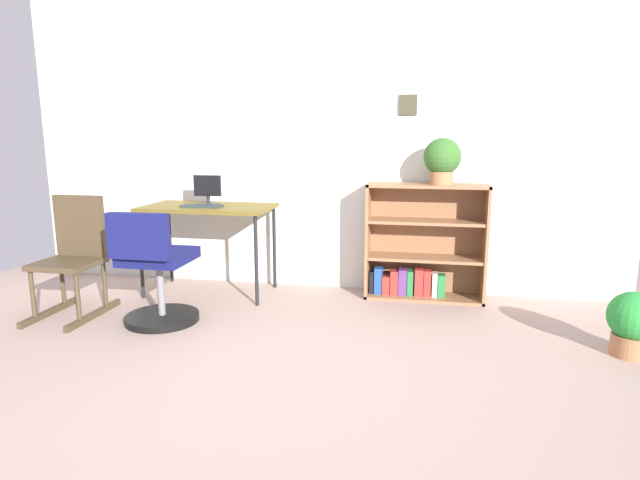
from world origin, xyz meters
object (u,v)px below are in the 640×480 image
(bookshelf_low, at_px, (422,247))
(potted_plant_floor, at_px, (633,322))
(rocking_chair, at_px, (73,255))
(potted_plant_on_shelf, at_px, (442,159))
(keyboard, at_px, (202,206))
(office_chair, at_px, (156,275))
(monitor, at_px, (208,191))
(desk, at_px, (208,213))

(bookshelf_low, bearing_deg, potted_plant_floor, -37.87)
(rocking_chair, height_order, potted_plant_on_shelf, potted_plant_on_shelf)
(keyboard, relative_size, office_chair, 0.40)
(potted_plant_floor, bearing_deg, monitor, 165.47)
(office_chair, bearing_deg, potted_plant_floor, 0.86)
(bookshelf_low, relative_size, potted_plant_on_shelf, 2.64)
(keyboard, height_order, office_chair, office_chair)
(desk, relative_size, potted_plant_on_shelf, 2.93)
(office_chair, distance_m, potted_plant_floor, 3.08)
(monitor, bearing_deg, bookshelf_low, 6.27)
(desk, distance_m, office_chair, 0.86)
(keyboard, relative_size, bookshelf_low, 0.35)
(potted_plant_floor, bearing_deg, keyboard, 167.90)
(rocking_chair, relative_size, potted_plant_floor, 2.21)
(bookshelf_low, bearing_deg, office_chair, -150.72)
(potted_plant_floor, bearing_deg, bookshelf_low, 142.13)
(monitor, xyz_separation_m, potted_plant_on_shelf, (1.89, 0.13, 0.27))
(potted_plant_on_shelf, bearing_deg, potted_plant_floor, -39.07)
(monitor, xyz_separation_m, bookshelf_low, (1.76, 0.19, -0.44))
(potted_plant_on_shelf, bearing_deg, bookshelf_low, 154.77)
(desk, relative_size, office_chair, 1.29)
(keyboard, height_order, potted_plant_on_shelf, potted_plant_on_shelf)
(rocking_chair, bearing_deg, office_chair, -8.49)
(rocking_chair, bearing_deg, potted_plant_on_shelf, 17.85)
(keyboard, height_order, bookshelf_low, bookshelf_low)
(potted_plant_on_shelf, bearing_deg, rocking_chair, -162.15)
(monitor, distance_m, bookshelf_low, 1.83)
(potted_plant_on_shelf, xyz_separation_m, potted_plant_floor, (1.13, -0.92, -0.92))
(desk, height_order, potted_plant_floor, desk)
(desk, xyz_separation_m, office_chair, (-0.07, -0.79, -0.33))
(potted_plant_on_shelf, bearing_deg, office_chair, -153.70)
(potted_plant_floor, bearing_deg, desk, 166.11)
(monitor, relative_size, office_chair, 0.30)
(desk, xyz_separation_m, rocking_chair, (-0.78, -0.68, -0.24))
(potted_plant_floor, bearing_deg, office_chair, -179.14)
(monitor, bearing_deg, desk, -71.79)
(keyboard, bearing_deg, potted_plant_on_shelf, 8.13)
(office_chair, relative_size, rocking_chair, 0.94)
(keyboard, xyz_separation_m, office_chair, (-0.06, -0.69, -0.40))
(monitor, bearing_deg, keyboard, -89.39)
(office_chair, distance_m, bookshelf_low, 2.09)
(desk, xyz_separation_m, potted_plant_on_shelf, (1.88, 0.17, 0.45))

